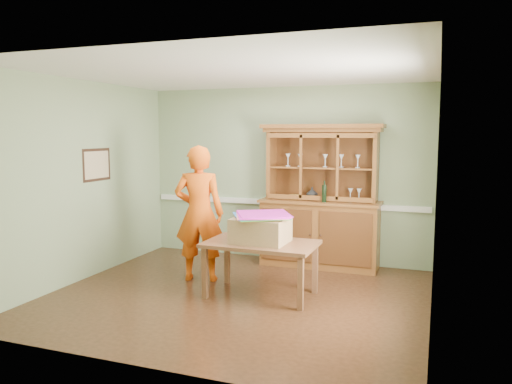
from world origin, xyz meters
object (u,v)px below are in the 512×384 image
at_px(dining_table, 261,248).
at_px(cardboard_box, 261,230).
at_px(person, 199,213).
at_px(china_hutch, 320,217).

xyz_separation_m(dining_table, cardboard_box, (0.00, -0.02, 0.23)).
relative_size(dining_table, person, 0.74).
height_order(dining_table, person, person).
relative_size(dining_table, cardboard_box, 2.09).
bearing_deg(person, china_hutch, -153.29).
distance_m(dining_table, cardboard_box, 0.23).
bearing_deg(china_hutch, person, -137.05).
bearing_deg(person, cardboard_box, 143.69).
distance_m(cardboard_box, person, 1.08).
height_order(china_hutch, dining_table, china_hutch).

